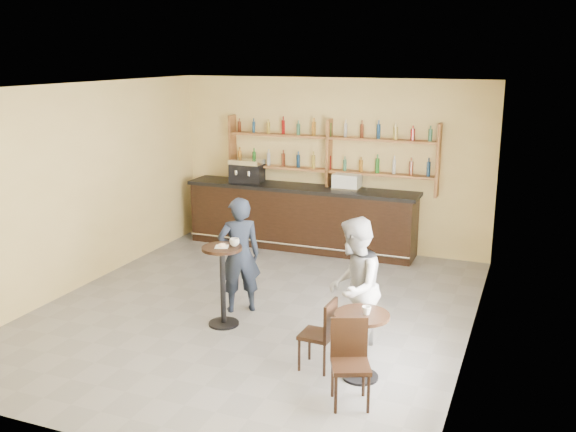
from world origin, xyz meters
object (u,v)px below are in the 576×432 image
at_px(chair_west, 317,334).
at_px(patron_second, 354,287).
at_px(bar_counter, 301,217).
at_px(pedestal_table, 223,286).
at_px(cafe_table, 361,346).
at_px(chair_south, 351,365).
at_px(espresso_machine, 247,171).
at_px(man_main, 239,255).
at_px(pastry_case, 347,182).

distance_m(chair_west, patron_second, 0.74).
relative_size(bar_counter, chair_west, 5.17).
height_order(pedestal_table, cafe_table, pedestal_table).
relative_size(chair_south, patron_second, 0.53).
height_order(bar_counter, cafe_table, bar_counter).
xyz_separation_m(cafe_table, chair_west, (-0.55, 0.05, 0.03)).
height_order(bar_counter, espresso_machine, espresso_machine).
distance_m(pedestal_table, chair_west, 1.75).
relative_size(pedestal_table, man_main, 0.67).
bearing_deg(man_main, bar_counter, -120.06).
relative_size(chair_west, chair_south, 0.94).
relative_size(man_main, patron_second, 0.97).
relative_size(espresso_machine, chair_south, 0.67).
bearing_deg(cafe_table, chair_south, -85.24).
distance_m(bar_counter, man_main, 3.23).
bearing_deg(bar_counter, chair_west, -67.12).
bearing_deg(chair_west, man_main, -125.11).
distance_m(bar_counter, chair_south, 5.68).
xyz_separation_m(man_main, chair_west, (1.61, -1.25, -0.41)).
xyz_separation_m(espresso_machine, patron_second, (3.28, -3.94, -0.56)).
height_order(pastry_case, cafe_table, pastry_case).
relative_size(espresso_machine, pedestal_table, 0.55).
xyz_separation_m(espresso_machine, chair_south, (3.59, -5.11, -0.97)).
relative_size(man_main, chair_south, 1.83).
relative_size(bar_counter, man_main, 2.65).
bearing_deg(patron_second, chair_west, -33.83).
distance_m(bar_counter, pedestal_table, 3.76).
bearing_deg(chair_west, bar_counter, -154.43).
distance_m(pedestal_table, patron_second, 1.92).
height_order(bar_counter, patron_second, patron_second).
bearing_deg(patron_second, pastry_case, -167.14).
bearing_deg(pastry_case, patron_second, -63.21).
bearing_deg(man_main, patron_second, 124.12).
bearing_deg(cafe_table, bar_counter, 118.34).
height_order(espresso_machine, cafe_table, espresso_machine).
distance_m(cafe_table, patron_second, 0.79).
xyz_separation_m(bar_counter, patron_second, (2.17, -3.94, 0.27)).
distance_m(man_main, chair_south, 2.94).
bearing_deg(chair_west, pastry_case, -164.90).
bearing_deg(chair_south, pastry_case, 83.75).
relative_size(chair_west, patron_second, 0.50).
xyz_separation_m(cafe_table, patron_second, (-0.26, 0.57, 0.47)).
bearing_deg(espresso_machine, cafe_table, -57.86).
bearing_deg(bar_counter, patron_second, -61.16).
height_order(bar_counter, pedestal_table, bar_counter).
bearing_deg(man_main, chair_west, 107.34).
relative_size(espresso_machine, patron_second, 0.36).
bearing_deg(chair_south, bar_counter, 92.46).
bearing_deg(cafe_table, pedestal_table, 160.68).
bearing_deg(bar_counter, chair_south, -64.09).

